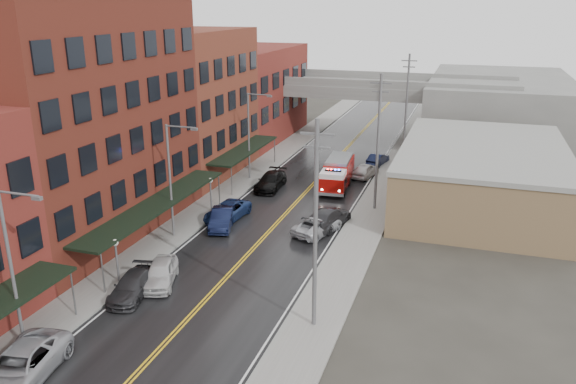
% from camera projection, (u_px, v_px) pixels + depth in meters
% --- Properties ---
extents(road, '(11.00, 160.00, 0.02)m').
position_uv_depth(road, '(280.00, 220.00, 47.67)').
color(road, black).
rests_on(road, ground).
extents(sidewalk_left, '(3.00, 160.00, 0.15)m').
position_uv_depth(sidewalk_left, '(202.00, 210.00, 49.81)').
color(sidewalk_left, slate).
rests_on(sidewalk_left, ground).
extents(sidewalk_right, '(3.00, 160.00, 0.15)m').
position_uv_depth(sidewalk_right, '(365.00, 229.00, 45.49)').
color(sidewalk_right, slate).
rests_on(sidewalk_right, ground).
extents(curb_left, '(0.30, 160.00, 0.15)m').
position_uv_depth(curb_left, '(219.00, 212.00, 49.32)').
color(curb_left, gray).
rests_on(curb_left, ground).
extents(curb_right, '(0.30, 160.00, 0.15)m').
position_uv_depth(curb_right, '(345.00, 227.00, 45.98)').
color(curb_right, gray).
rests_on(curb_right, ground).
extents(brick_building_b, '(9.00, 20.00, 18.00)m').
position_uv_depth(brick_building_b, '(83.00, 121.00, 42.43)').
color(brick_building_b, '#561C16').
rests_on(brick_building_b, ground).
extents(brick_building_c, '(9.00, 15.00, 15.00)m').
position_uv_depth(brick_building_c, '(192.00, 104.00, 58.65)').
color(brick_building_c, brown).
rests_on(brick_building_c, ground).
extents(brick_building_far, '(9.00, 20.00, 12.00)m').
position_uv_depth(brick_building_far, '(254.00, 94.00, 74.88)').
color(brick_building_far, maroon).
rests_on(brick_building_far, ground).
extents(tan_building, '(14.00, 22.00, 5.00)m').
position_uv_depth(tan_building, '(481.00, 176.00, 51.14)').
color(tan_building, olive).
rests_on(tan_building, ground).
extents(right_far_block, '(18.00, 30.00, 8.00)m').
position_uv_depth(right_far_block, '(498.00, 106.00, 77.06)').
color(right_far_block, slate).
rests_on(right_far_block, ground).
extents(awning_1, '(2.60, 18.00, 3.09)m').
position_uv_depth(awning_1, '(157.00, 204.00, 42.63)').
color(awning_1, black).
rests_on(awning_1, ground).
extents(awning_2, '(2.60, 13.00, 3.09)m').
position_uv_depth(awning_2, '(245.00, 150.00, 58.38)').
color(awning_2, black).
rests_on(awning_2, ground).
extents(globe_lamp_1, '(0.44, 0.44, 3.12)m').
position_uv_depth(globe_lamp_1, '(116.00, 251.00, 36.23)').
color(globe_lamp_1, '#59595B').
rests_on(globe_lamp_1, ground).
extents(globe_lamp_2, '(0.44, 0.44, 3.12)m').
position_uv_depth(globe_lamp_2, '(210.00, 187.00, 48.82)').
color(globe_lamp_2, '#59595B').
rests_on(globe_lamp_2, ground).
extents(street_lamp_0, '(2.64, 0.22, 9.00)m').
position_uv_depth(street_lamp_0, '(14.00, 262.00, 28.15)').
color(street_lamp_0, '#59595B').
rests_on(street_lamp_0, ground).
extents(street_lamp_1, '(2.64, 0.22, 9.00)m').
position_uv_depth(street_lamp_1, '(173.00, 174.00, 42.55)').
color(street_lamp_1, '#59595B').
rests_on(street_lamp_1, ground).
extents(street_lamp_2, '(2.64, 0.22, 9.00)m').
position_uv_depth(street_lamp_2, '(251.00, 131.00, 56.95)').
color(street_lamp_2, '#59595B').
rests_on(street_lamp_2, ground).
extents(utility_pole_0, '(1.80, 0.24, 12.00)m').
position_uv_depth(utility_pole_0, '(315.00, 224.00, 30.02)').
color(utility_pole_0, '#59595B').
rests_on(utility_pole_0, ground).
extents(utility_pole_1, '(1.80, 0.24, 12.00)m').
position_uv_depth(utility_pole_1, '(378.00, 141.00, 48.02)').
color(utility_pole_1, '#59595B').
rests_on(utility_pole_1, ground).
extents(utility_pole_2, '(1.80, 0.24, 12.00)m').
position_uv_depth(utility_pole_2, '(406.00, 103.00, 66.02)').
color(utility_pole_2, '#59595B').
rests_on(utility_pole_2, ground).
extents(overpass, '(40.00, 10.00, 7.50)m').
position_uv_depth(overpass, '(358.00, 94.00, 74.55)').
color(overpass, slate).
rests_on(overpass, ground).
extents(fire_truck, '(3.52, 7.80, 2.79)m').
position_uv_depth(fire_truck, '(337.00, 173.00, 55.66)').
color(fire_truck, '#8D0A06').
rests_on(fire_truck, ground).
extents(parked_car_left_2, '(3.73, 6.38, 1.67)m').
position_uv_depth(parked_car_left_2, '(20.00, 367.00, 27.11)').
color(parked_car_left_2, '#9D9FA5').
rests_on(parked_car_left_2, ground).
extents(parked_car_left_3, '(2.78, 5.05, 1.38)m').
position_uv_depth(parked_car_left_3, '(132.00, 286.00, 35.15)').
color(parked_car_left_3, '#28282B').
rests_on(parked_car_left_3, ground).
extents(parked_car_left_4, '(3.23, 4.91, 1.55)m').
position_uv_depth(parked_car_left_4, '(161.00, 273.00, 36.65)').
color(parked_car_left_4, silver).
rests_on(parked_car_left_4, ground).
extents(parked_car_left_5, '(2.95, 4.99, 1.55)m').
position_uv_depth(parked_car_left_5, '(222.00, 218.00, 45.88)').
color(parked_car_left_5, black).
rests_on(parked_car_left_5, ground).
extents(parked_car_left_6, '(2.82, 5.39, 1.45)m').
position_uv_depth(parked_car_left_6, '(227.00, 211.00, 47.64)').
color(parked_car_left_6, navy).
rests_on(parked_car_left_6, ground).
extents(parked_car_left_7, '(2.41, 5.50, 1.57)m').
position_uv_depth(parked_car_left_7, '(271.00, 181.00, 55.44)').
color(parked_car_left_7, black).
rests_on(parked_car_left_7, ground).
extents(parked_car_right_0, '(3.73, 5.38, 1.36)m').
position_uv_depth(parked_car_right_0, '(317.00, 225.00, 44.71)').
color(parked_car_right_0, '#ADAFB5').
rests_on(parked_car_right_0, ground).
extents(parked_car_right_1, '(3.40, 5.90, 1.61)m').
position_uv_depth(parked_car_right_1, '(328.00, 218.00, 45.99)').
color(parked_car_right_1, '#29292B').
rests_on(parked_car_right_1, ground).
extents(parked_car_right_2, '(2.56, 4.63, 1.49)m').
position_uv_depth(parked_car_right_2, '(365.00, 170.00, 59.24)').
color(parked_car_right_2, silver).
rests_on(parked_car_right_2, ground).
extents(parked_car_right_3, '(2.15, 4.22, 1.32)m').
position_uv_depth(parked_car_right_3, '(378.00, 159.00, 63.71)').
color(parked_car_right_3, black).
rests_on(parked_car_right_3, ground).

